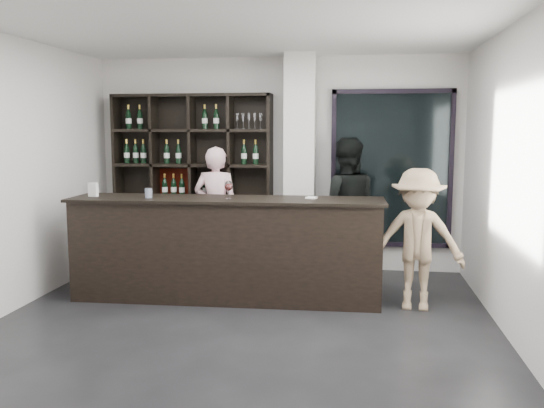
% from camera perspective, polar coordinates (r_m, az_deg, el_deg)
% --- Properties ---
extents(floor, '(5.00, 5.50, 0.01)m').
position_cam_1_polar(floor, '(5.59, -3.47, -12.79)').
color(floor, black).
rests_on(floor, ground).
extents(wine_shelf, '(2.20, 0.35, 2.40)m').
position_cam_1_polar(wine_shelf, '(8.05, -7.83, 2.18)').
color(wine_shelf, black).
rests_on(wine_shelf, floor).
extents(structural_column, '(0.40, 0.40, 2.90)m').
position_cam_1_polar(structural_column, '(7.65, 2.81, 3.85)').
color(structural_column, silver).
rests_on(structural_column, floor).
extents(glass_panel, '(1.60, 0.08, 2.10)m').
position_cam_1_polar(glass_panel, '(7.85, 11.73, 3.43)').
color(glass_panel, black).
rests_on(glass_panel, floor).
extents(tasting_counter, '(3.52, 0.72, 1.16)m').
position_cam_1_polar(tasting_counter, '(6.53, -4.55, -4.45)').
color(tasting_counter, black).
rests_on(tasting_counter, floor).
extents(taster_pink, '(0.65, 0.45, 1.70)m').
position_cam_1_polar(taster_pink, '(7.77, -5.54, -0.57)').
color(taster_pink, '#FFC8CD').
rests_on(taster_pink, floor).
extents(taster_black, '(0.92, 0.74, 1.82)m').
position_cam_1_polar(taster_black, '(7.57, 7.24, -0.35)').
color(taster_black, black).
rests_on(taster_black, floor).
extents(customer, '(1.04, 0.67, 1.52)m').
position_cam_1_polar(customer, '(6.32, 14.20, -3.43)').
color(customer, '#8D7457').
rests_on(customer, floor).
extents(wine_glass, '(0.11, 0.11, 0.22)m').
position_cam_1_polar(wine_glass, '(6.34, -4.32, 1.51)').
color(wine_glass, white).
rests_on(wine_glass, tasting_counter).
extents(spit_cup, '(0.09, 0.09, 0.11)m').
position_cam_1_polar(spit_cup, '(6.58, -12.13, 1.06)').
color(spit_cup, '#AEBDD8').
rests_on(spit_cup, tasting_counter).
extents(napkin_stack, '(0.13, 0.13, 0.02)m').
position_cam_1_polar(napkin_stack, '(6.39, 3.94, 0.63)').
color(napkin_stack, white).
rests_on(napkin_stack, tasting_counter).
extents(card_stand, '(0.11, 0.07, 0.16)m').
position_cam_1_polar(card_stand, '(6.88, -17.30, 1.37)').
color(card_stand, white).
rests_on(card_stand, tasting_counter).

